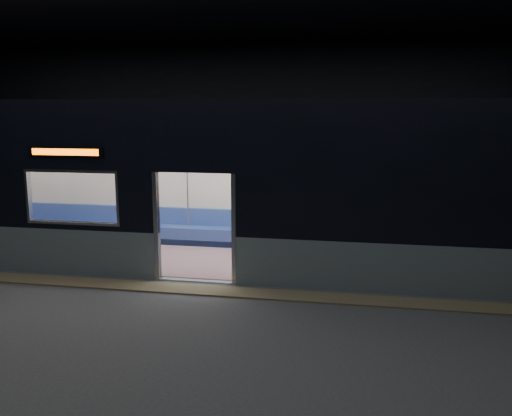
# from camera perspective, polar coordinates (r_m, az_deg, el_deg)

# --- Properties ---
(station_floor) EXTENTS (24.00, 14.00, 0.01)m
(station_floor) POSITION_cam_1_polar(r_m,az_deg,el_deg) (9.34, -8.21, -9.67)
(station_floor) COLOR #47494C
(station_floor) RESTS_ON ground
(station_envelope) EXTENTS (24.00, 14.00, 5.00)m
(station_envelope) POSITION_cam_1_polar(r_m,az_deg,el_deg) (8.78, -8.86, 13.41)
(station_envelope) COLOR black
(station_envelope) RESTS_ON station_floor
(tactile_strip) EXTENTS (22.80, 0.50, 0.03)m
(tactile_strip) POSITION_cam_1_polar(r_m,az_deg,el_deg) (9.83, -7.18, -8.49)
(tactile_strip) COLOR #8C7F59
(tactile_strip) RESTS_ON station_floor
(metro_car) EXTENTS (18.00, 3.04, 3.35)m
(metro_car) POSITION_cam_1_polar(r_m,az_deg,el_deg) (11.29, -4.34, 3.61)
(metro_car) COLOR gray
(metro_car) RESTS_ON station_floor
(passenger) EXTENTS (0.40, 0.69, 1.38)m
(passenger) POSITION_cam_1_polar(r_m,az_deg,el_deg) (12.27, 0.03, -0.72)
(passenger) COLOR black
(passenger) RESTS_ON metro_car
(handbag) EXTENTS (0.34, 0.31, 0.14)m
(handbag) POSITION_cam_1_polar(r_m,az_deg,el_deg) (12.07, -0.10, -1.51)
(handbag) COLOR black
(handbag) RESTS_ON passenger
(transit_map) EXTENTS (0.98, 0.03, 0.64)m
(transit_map) POSITION_cam_1_polar(r_m,az_deg,el_deg) (12.36, 3.14, 2.48)
(transit_map) COLOR white
(transit_map) RESTS_ON metro_car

